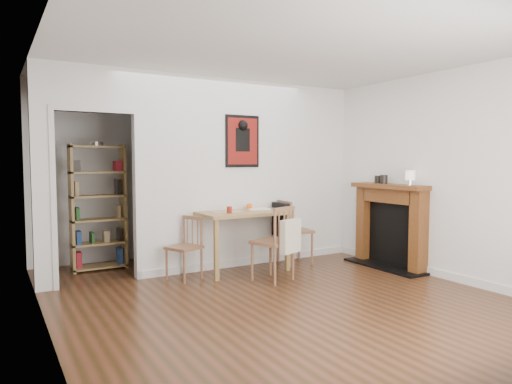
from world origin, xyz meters
TOP-DOWN VIEW (x-y plane):
  - ground at (0.00, 0.00)m, footprint 5.20×5.20m
  - room_shell at (0.10, 1.34)m, footprint 5.20×5.20m
  - dining_table at (0.26, 1.10)m, footprint 1.19×0.75m
  - chair_left at (-0.58, 1.06)m, footprint 0.52×0.52m
  - chair_right at (1.11, 1.10)m, footprint 0.55×0.50m
  - chair_front at (0.36, 0.45)m, footprint 0.59×0.63m
  - bookshelf at (-1.38, 2.16)m, footprint 0.72×0.29m
  - fireplace at (2.16, 0.25)m, footprint 0.45×1.25m
  - red_glass at (0.00, 0.96)m, footprint 0.07×0.07m
  - orange_fruit at (0.44, 1.21)m, footprint 0.08×0.08m
  - placemat at (0.05, 1.11)m, footprint 0.48×0.41m
  - notebook at (0.55, 1.15)m, footprint 0.32×0.26m
  - mantel_lamp at (2.08, -0.15)m, footprint 0.12×0.12m
  - ceramic_jar_a at (2.12, 0.35)m, footprint 0.10×0.10m
  - ceramic_jar_b at (2.17, 0.52)m, footprint 0.09×0.09m

SIDE VIEW (x-z plane):
  - ground at x=0.00m, z-range 0.00..0.00m
  - chair_left at x=-0.58m, z-range 0.00..0.79m
  - chair_front at x=0.36m, z-range 0.01..0.94m
  - chair_right at x=1.11m, z-range 0.02..0.93m
  - fireplace at x=2.16m, z-range 0.04..1.20m
  - dining_table at x=0.26m, z-range 0.31..1.12m
  - placemat at x=0.05m, z-range 0.81..0.81m
  - notebook at x=0.55m, z-range 0.81..0.82m
  - bookshelf at x=-1.38m, z-range -0.01..1.69m
  - orange_fruit at x=0.44m, z-range 0.81..0.89m
  - red_glass at x=0.00m, z-range 0.81..0.90m
  - ceramic_jar_b at x=2.17m, z-range 1.16..1.27m
  - ceramic_jar_a at x=2.12m, z-range 1.16..1.28m
  - mantel_lamp at x=2.08m, z-range 1.18..1.38m
  - room_shell at x=0.10m, z-range -1.30..3.90m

